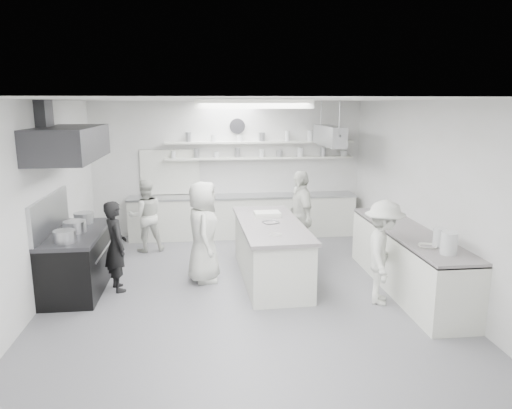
{
  "coord_description": "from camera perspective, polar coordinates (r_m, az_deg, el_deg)",
  "views": [
    {
      "loc": [
        -0.57,
        -7.12,
        2.95
      ],
      "look_at": [
        0.3,
        0.6,
        1.29
      ],
      "focal_mm": 33.3,
      "sensor_mm": 36.0,
      "label": 1
    }
  ],
  "objects": [
    {
      "name": "floor",
      "position": [
        7.73,
        -1.71,
        -10.42
      ],
      "size": [
        6.0,
        7.0,
        0.02
      ],
      "primitive_type": "cube",
      "color": "gray",
      "rests_on": "ground"
    },
    {
      "name": "ceiling",
      "position": [
        7.14,
        -1.86,
        12.57
      ],
      "size": [
        6.0,
        7.0,
        0.02
      ],
      "primitive_type": "cube",
      "color": "silver",
      "rests_on": "wall_back"
    },
    {
      "name": "wall_back",
      "position": [
        10.73,
        -3.31,
        4.31
      ],
      "size": [
        6.0,
        0.04,
        3.0
      ],
      "primitive_type": "cube",
      "color": "silver",
      "rests_on": "floor"
    },
    {
      "name": "wall_front",
      "position": [
        3.94,
        2.42,
        -9.51
      ],
      "size": [
        6.0,
        0.04,
        3.0
      ],
      "primitive_type": "cube",
      "color": "silver",
      "rests_on": "floor"
    },
    {
      "name": "wall_left",
      "position": [
        7.66,
        -24.76,
        0.05
      ],
      "size": [
        0.04,
        7.0,
        3.0
      ],
      "primitive_type": "cube",
      "color": "silver",
      "rests_on": "floor"
    },
    {
      "name": "wall_right",
      "position": [
        8.1,
        19.89,
        1.05
      ],
      "size": [
        0.04,
        7.0,
        3.0
      ],
      "primitive_type": "cube",
      "color": "silver",
      "rests_on": "floor"
    },
    {
      "name": "stove",
      "position": [
        8.18,
        -20.57,
        -6.51
      ],
      "size": [
        0.8,
        1.8,
        0.9
      ],
      "primitive_type": "cube",
      "color": "black",
      "rests_on": "floor"
    },
    {
      "name": "exhaust_hood",
      "position": [
        7.81,
        -21.6,
        6.85
      ],
      "size": [
        0.85,
        2.0,
        0.5
      ],
      "primitive_type": "cube",
      "color": "#363539",
      "rests_on": "wall_left"
    },
    {
      "name": "back_counter",
      "position": [
        10.65,
        -1.54,
        -1.43
      ],
      "size": [
        5.0,
        0.6,
        0.92
      ],
      "primitive_type": "cube",
      "color": "white",
      "rests_on": "floor"
    },
    {
      "name": "shelf_lower",
      "position": [
        10.63,
        0.5,
        5.61
      ],
      "size": [
        4.2,
        0.26,
        0.04
      ],
      "primitive_type": "cube",
      "color": "white",
      "rests_on": "wall_back"
    },
    {
      "name": "shelf_upper",
      "position": [
        10.6,
        0.5,
        7.49
      ],
      "size": [
        4.2,
        0.26,
        0.04
      ],
      "primitive_type": "cube",
      "color": "white",
      "rests_on": "wall_back"
    },
    {
      "name": "pass_through_window",
      "position": [
        10.73,
        -10.26,
        3.86
      ],
      "size": [
        1.3,
        0.04,
        1.0
      ],
      "primitive_type": "cube",
      "color": "black",
      "rests_on": "wall_back"
    },
    {
      "name": "wall_clock",
      "position": [
        10.62,
        -2.27,
        9.38
      ],
      "size": [
        0.32,
        0.05,
        0.32
      ],
      "primitive_type": "cylinder",
      "rotation": [
        1.57,
        0.0,
        0.0
      ],
      "color": "silver",
      "rests_on": "wall_back"
    },
    {
      "name": "right_counter",
      "position": [
        8.03,
        17.73,
        -6.5
      ],
      "size": [
        0.74,
        3.3,
        0.94
      ],
      "primitive_type": "cube",
      "color": "white",
      "rests_on": "floor"
    },
    {
      "name": "pot_rack",
      "position": [
        9.88,
        8.78,
        8.18
      ],
      "size": [
        0.3,
        1.6,
        0.4
      ],
      "primitive_type": "cube",
      "color": "#A9ABAF",
      "rests_on": "ceiling"
    },
    {
      "name": "light_fixture_front",
      "position": [
        5.35,
        -0.28,
        11.98
      ],
      "size": [
        1.3,
        0.25,
        0.1
      ],
      "primitive_type": "cube",
      "color": "white",
      "rests_on": "ceiling"
    },
    {
      "name": "light_fixture_rear",
      "position": [
        8.94,
        -2.81,
        12.01
      ],
      "size": [
        1.3,
        0.25,
        0.1
      ],
      "primitive_type": "cube",
      "color": "white",
      "rests_on": "ceiling"
    },
    {
      "name": "prep_island",
      "position": [
        8.13,
        1.75,
        -5.69
      ],
      "size": [
        1.03,
        2.56,
        0.93
      ],
      "primitive_type": "cube",
      "rotation": [
        0.0,
        0.0,
        0.03
      ],
      "color": "white",
      "rests_on": "floor"
    },
    {
      "name": "stove_pot",
      "position": [
        7.99,
        -20.93,
        -2.67
      ],
      "size": [
        0.35,
        0.35,
        0.23
      ],
      "primitive_type": "cylinder",
      "color": "#A9ABAF",
      "rests_on": "stove"
    },
    {
      "name": "cook_stove",
      "position": [
        7.87,
        -16.48,
        -4.81
      ],
      "size": [
        0.53,
        0.63,
        1.46
      ],
      "primitive_type": "imported",
      "rotation": [
        0.0,
        0.0,
        1.99
      ],
      "color": "black",
      "rests_on": "floor"
    },
    {
      "name": "cook_back",
      "position": [
        9.79,
        -13.11,
        -1.32
      ],
      "size": [
        0.83,
        0.72,
        1.46
      ],
      "primitive_type": "imported",
      "rotation": [
        0.0,
        0.0,
        -2.89
      ],
      "color": "silver",
      "rests_on": "floor"
    },
    {
      "name": "cook_island_left",
      "position": [
        7.95,
        -6.37,
        -3.29
      ],
      "size": [
        0.56,
        0.84,
        1.7
      ],
      "primitive_type": "imported",
      "rotation": [
        0.0,
        0.0,
        1.59
      ],
      "color": "silver",
      "rests_on": "floor"
    },
    {
      "name": "cook_island_right",
      "position": [
        8.91,
        5.34,
        -1.46
      ],
      "size": [
        0.53,
        1.06,
        1.74
      ],
      "primitive_type": "imported",
      "rotation": [
        0.0,
        0.0,
        -1.46
      ],
      "color": "silver",
      "rests_on": "floor"
    },
    {
      "name": "cook_right",
      "position": [
        7.3,
        15.02,
        -5.59
      ],
      "size": [
        0.92,
        1.16,
        1.57
      ],
      "primitive_type": "imported",
      "rotation": [
        0.0,
        0.0,
        1.18
      ],
      "color": "silver",
      "rests_on": "floor"
    },
    {
      "name": "bowl_island_a",
      "position": [
        7.98,
        1.78,
        -2.3
      ],
      "size": [
        0.35,
        0.35,
        0.07
      ],
      "primitive_type": "imported",
      "rotation": [
        0.0,
        0.0,
        0.36
      ],
      "color": "#A9ABAF",
      "rests_on": "prep_island"
    },
    {
      "name": "bowl_island_b",
      "position": [
        7.27,
        2.32,
        -3.78
      ],
      "size": [
        0.22,
        0.22,
        0.06
      ],
      "primitive_type": "imported",
      "rotation": [
        0.0,
        0.0,
        0.18
      ],
      "color": "white",
      "rests_on": "prep_island"
    },
    {
      "name": "bowl_right",
      "position": [
        7.1,
        19.9,
        -4.85
      ],
      "size": [
        0.33,
        0.33,
        0.06
      ],
      "primitive_type": "imported",
      "rotation": [
        0.0,
        0.0,
        -0.38
      ],
      "color": "white",
      "rests_on": "right_counter"
    }
  ]
}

